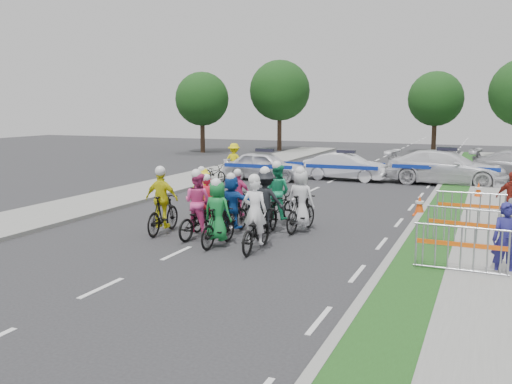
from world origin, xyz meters
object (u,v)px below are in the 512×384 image
at_px(police_car_0, 265,166).
at_px(cone_0, 420,205).
at_px(rider_0, 256,225).
at_px(rider_8, 278,201).
at_px(rider_5, 232,208).
at_px(tree_4, 436,99).
at_px(tree_3, 280,91).
at_px(parked_bike, 215,173).
at_px(rider_6, 208,211).
at_px(marshal_hiviz, 234,161).
at_px(barrier_0, 461,252).
at_px(rider_2, 198,212).
at_px(tree_0, 202,99).
at_px(rider_7, 301,206).
at_px(cone_1, 478,191).
at_px(police_car_2, 446,168).
at_px(rider_9, 239,201).
at_px(spectator_0, 506,240).
at_px(barrier_1, 466,230).
at_px(police_car_1, 346,167).
at_px(rider_4, 266,209).
at_px(barrier_2, 470,211).
at_px(rider_10, 203,197).
at_px(rider_3, 163,208).
at_px(spectator_2, 511,198).
at_px(rider_1, 218,220).

relative_size(police_car_0, cone_0, 5.94).
bearing_deg(rider_0, rider_8, -82.29).
distance_m(rider_5, tree_4, 31.69).
distance_m(tree_3, tree_4, 12.19).
bearing_deg(parked_bike, rider_6, -128.53).
bearing_deg(marshal_hiviz, police_car_0, 172.69).
bearing_deg(barrier_0, rider_2, 171.00).
xyz_separation_m(barrier_0, tree_4, (-3.70, 33.36, 3.63)).
relative_size(rider_6, tree_0, 0.27).
relative_size(rider_6, rider_7, 0.89).
bearing_deg(cone_1, parked_bike, 176.58).
height_order(rider_8, cone_1, rider_8).
xyz_separation_m(rider_0, barrier_0, (4.98, -0.39, -0.10)).
bearing_deg(rider_7, police_car_0, -55.13).
height_order(rider_6, tree_0, tree_0).
bearing_deg(cone_1, police_car_2, 110.65).
bearing_deg(rider_9, tree_0, -54.89).
xyz_separation_m(spectator_0, barrier_1, (-0.89, 2.01, -0.26)).
distance_m(police_car_0, police_car_1, 4.04).
bearing_deg(rider_0, spectator_0, 176.30).
relative_size(cone_0, tree_4, 0.11).
relative_size(rider_4, police_car_0, 0.48).
bearing_deg(barrier_2, police_car_1, 122.19).
xyz_separation_m(rider_9, cone_1, (6.98, 7.60, -0.32)).
bearing_deg(marshal_hiviz, barrier_1, 134.78).
bearing_deg(parked_bike, police_car_1, -35.46).
xyz_separation_m(barrier_1, parked_bike, (-11.91, 9.57, -0.12)).
bearing_deg(tree_4, cone_0, -85.59).
distance_m(spectator_0, barrier_1, 2.21).
bearing_deg(rider_10, rider_7, 162.40).
xyz_separation_m(barrier_2, tree_4, (-3.70, 28.13, 3.63)).
bearing_deg(police_car_0, rider_4, -159.68).
bearing_deg(rider_5, rider_0, 137.65).
distance_m(rider_0, rider_6, 2.91).
xyz_separation_m(rider_3, spectator_2, (9.34, 5.16, 0.08)).
bearing_deg(tree_0, rider_0, -59.75).
distance_m(rider_6, rider_9, 1.45).
xyz_separation_m(rider_10, tree_4, (4.64, 29.46, 3.52)).
distance_m(rider_10, police_car_2, 13.29).
bearing_deg(spectator_0, cone_1, 86.79).
xyz_separation_m(parked_bike, tree_4, (8.21, 21.45, 3.75)).
bearing_deg(rider_8, barrier_1, 177.47).
height_order(rider_1, rider_9, rider_1).
bearing_deg(rider_4, marshal_hiviz, -65.10).
height_order(rider_8, barrier_0, rider_8).
xyz_separation_m(rider_8, spectator_2, (6.75, 2.61, 0.10)).
bearing_deg(marshal_hiviz, rider_8, 120.34).
bearing_deg(police_car_2, barrier_2, -166.81).
bearing_deg(rider_2, marshal_hiviz, -63.59).
xyz_separation_m(rider_2, rider_4, (1.63, 1.02, 0.04)).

